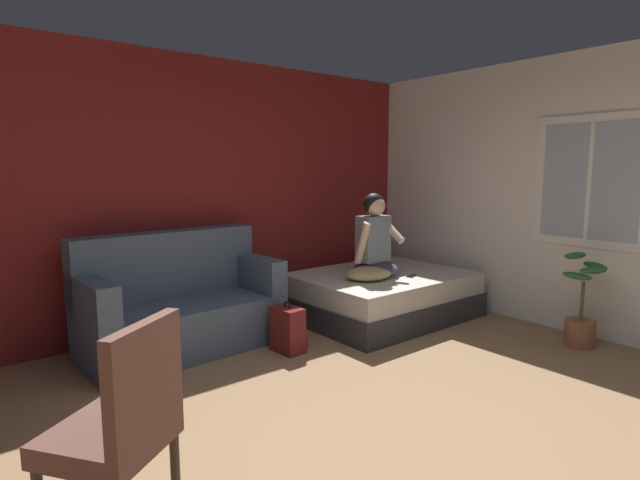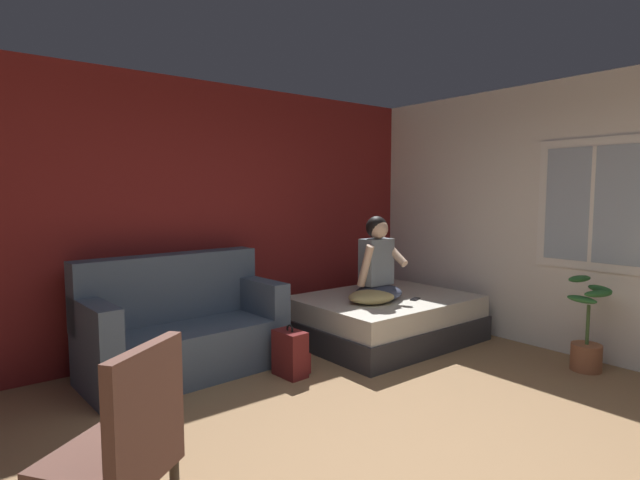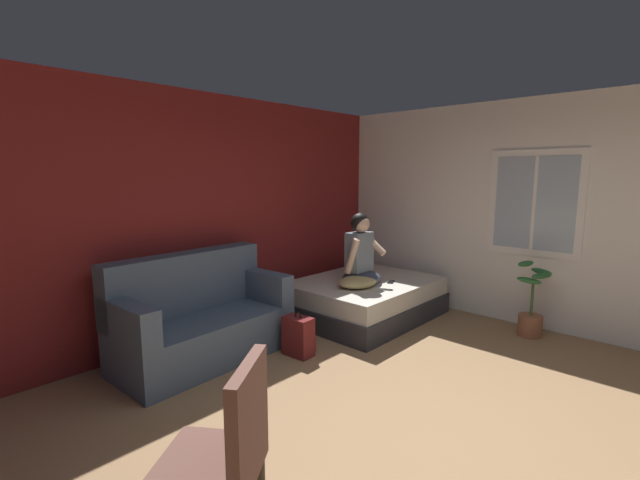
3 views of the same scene
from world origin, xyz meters
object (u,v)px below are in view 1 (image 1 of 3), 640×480
at_px(side_chair, 121,422).
at_px(potted_plant, 581,314).
at_px(throw_pillow, 368,274).
at_px(couch, 180,305).
at_px(backpack, 288,330).
at_px(bed, 382,295).
at_px(cell_phone, 412,276).
at_px(person_seated, 374,243).

xyz_separation_m(side_chair, potted_plant, (4.00, -0.17, -0.23)).
bearing_deg(throw_pillow, potted_plant, -55.93).
relative_size(couch, backpack, 3.79).
distance_m(bed, potted_plant, 1.93).
relative_size(cell_phone, potted_plant, 0.17).
height_order(backpack, cell_phone, cell_phone).
xyz_separation_m(side_chair, cell_phone, (3.39, 1.31, -0.05)).
bearing_deg(side_chair, cell_phone, 21.15).
distance_m(bed, couch, 2.17).
xyz_separation_m(throw_pillow, cell_phone, (0.49, -0.15, -0.07)).
height_order(person_seated, cell_phone, person_seated).
bearing_deg(throw_pillow, couch, 160.95).
bearing_deg(backpack, side_chair, -143.12).
bearing_deg(side_chair, bed, 26.41).
relative_size(bed, potted_plant, 2.16).
distance_m(backpack, cell_phone, 1.57).
height_order(couch, person_seated, person_seated).
xyz_separation_m(side_chair, person_seated, (3.07, 1.55, 0.30)).
height_order(bed, throw_pillow, throw_pillow).
xyz_separation_m(bed, side_chair, (-3.26, -1.62, 0.30)).
bearing_deg(bed, couch, 168.03).
xyz_separation_m(backpack, cell_phone, (1.54, -0.08, 0.29)).
relative_size(side_chair, potted_plant, 1.15).
bearing_deg(couch, bed, -11.97).
bearing_deg(side_chair, throw_pillow, 26.77).
distance_m(side_chair, person_seated, 3.46).
bearing_deg(backpack, bed, 9.32).
relative_size(bed, backpack, 4.00).
relative_size(bed, cell_phone, 12.72).
distance_m(bed, cell_phone, 0.42).
bearing_deg(throw_pillow, side_chair, -153.23).
height_order(throw_pillow, cell_phone, throw_pillow).
bearing_deg(person_seated, side_chair, -153.18).
bearing_deg(cell_phone, throw_pillow, 51.51).
distance_m(bed, throw_pillow, 0.50).
relative_size(side_chair, throw_pillow, 2.04).
bearing_deg(couch, side_chair, -119.07).
relative_size(bed, side_chair, 1.87).
relative_size(throw_pillow, cell_phone, 3.33).
distance_m(throw_pillow, potted_plant, 1.98).
bearing_deg(potted_plant, side_chair, 177.64).
xyz_separation_m(bed, person_seated, (-0.19, -0.07, 0.60)).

